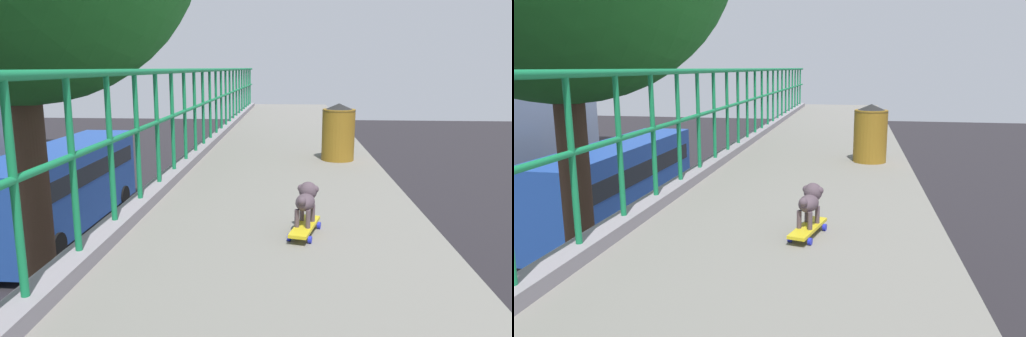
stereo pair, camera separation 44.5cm
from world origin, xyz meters
The scene contains 4 objects.
city_bus centered at (-7.87, 16.89, 1.92)m, with size 2.48×10.56×3.40m.
toy_skateboard centered at (1.22, 2.63, 5.21)m, with size 0.27×0.55×0.08m.
small_dog centered at (1.23, 2.68, 5.43)m, with size 0.20×0.34×0.31m.
litter_bin centered at (1.75, 5.75, 5.55)m, with size 0.46×0.46×0.78m.
Camera 1 is at (1.11, -0.93, 6.41)m, focal length 33.87 mm.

